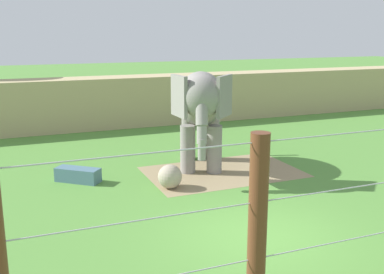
# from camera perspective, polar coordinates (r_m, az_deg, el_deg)

# --- Properties ---
(ground_plane) EXTENTS (120.00, 120.00, 0.00)m
(ground_plane) POSITION_cam_1_polar(r_m,az_deg,el_deg) (10.90, 8.11, -12.03)
(ground_plane) COLOR #518938
(dirt_patch) EXTENTS (5.06, 3.26, 0.01)m
(dirt_patch) POSITION_cam_1_polar(r_m,az_deg,el_deg) (15.40, 3.86, -4.34)
(dirt_patch) COLOR #937F5B
(dirt_patch) RESTS_ON ground
(embankment_wall) EXTENTS (36.00, 1.80, 2.43)m
(embankment_wall) POSITION_cam_1_polar(r_m,az_deg,el_deg) (22.92, -8.95, 4.39)
(embankment_wall) COLOR tan
(embankment_wall) RESTS_ON ground
(elephant) EXTENTS (2.79, 4.25, 3.34)m
(elephant) POSITION_cam_1_polar(r_m,az_deg,el_deg) (15.28, 1.13, 4.06)
(elephant) COLOR gray
(elephant) RESTS_ON ground
(enrichment_ball) EXTENTS (0.73, 0.73, 0.73)m
(enrichment_ball) POSITION_cam_1_polar(r_m,az_deg,el_deg) (13.73, -2.76, -4.93)
(enrichment_ball) COLOR tan
(enrichment_ball) RESTS_ON ground
(cable_fence) EXTENTS (11.68, 0.27, 3.28)m
(cable_fence) POSITION_cam_1_polar(r_m,az_deg,el_deg) (7.74, 20.42, -10.23)
(cable_fence) COLOR brown
(cable_fence) RESTS_ON ground
(feed_trough) EXTENTS (1.40, 1.28, 0.44)m
(feed_trough) POSITION_cam_1_polar(r_m,az_deg,el_deg) (14.77, -14.00, -4.59)
(feed_trough) COLOR slate
(feed_trough) RESTS_ON ground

